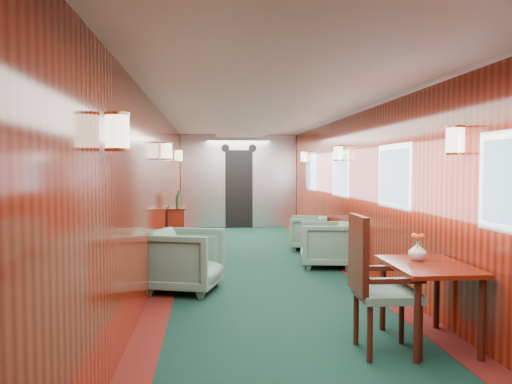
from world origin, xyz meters
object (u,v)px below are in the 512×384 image
Objects in this scene: armchair_right_near at (326,244)px; armchair_left_far at (186,252)px; credenza at (178,230)px; armchair_left_near at (185,260)px; dining_table at (428,277)px; armchair_right_far at (308,233)px; side_chair at (374,279)px.

armchair_left_far is at bearing -71.65° from armchair_right_near.
credenza is 1.32× the size of armchair_left_near.
credenza reaches higher than dining_table.
credenza is 1.62× the size of armchair_right_far.
credenza is at bearing -69.91° from armchair_right_far.
dining_table is at bearing -116.92° from armchair_left_near.
armchair_left_near is at bearing 127.97° from side_chair.
side_chair is 1.03× the size of credenza.
armchair_left_far is 0.92× the size of armchair_right_near.
armchair_right_far is (2.18, 2.99, -0.07)m from armchair_left_near.
dining_table is at bearing 10.70° from armchair_right_near.
credenza is 1.46× the size of armchair_right_near.
armchair_right_near is at bearing 11.55° from armchair_right_far.
credenza reaches higher than armchair_left_near.
credenza is (-1.93, 4.99, -0.19)m from side_chair.
armchair_left_far is at bearing 126.82° from dining_table.
dining_table reaches higher than armchair_left_far.
credenza reaches higher than armchair_right_far.
armchair_right_near is (2.16, 0.35, 0.03)m from armchair_left_far.
armchair_left_far is at bearing 119.29° from side_chair.
armchair_left_near reaches higher than armchair_left_far.
side_chair is (-0.54, -0.15, 0.03)m from dining_table.
armchair_left_far reaches higher than armchair_right_far.
dining_table is 5.11m from armchair_right_far.
armchair_right_far is at bearing 6.31° from credenza.
side_chair reaches higher than armchair_right_near.
dining_table is at bearing -62.92° from credenza.
side_chair is 3.64m from armchair_right_near.
dining_table is 1.24× the size of armchair_right_near.
credenza reaches higher than armchair_right_near.
armchair_right_near is 1.66m from armchair_right_far.
armchair_left_near is (0.26, -2.72, -0.05)m from credenza.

